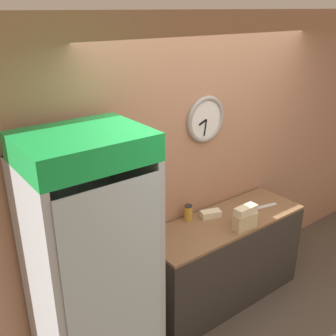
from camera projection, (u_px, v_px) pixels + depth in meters
wall_back at (204, 162)px, 3.71m from camera, size 5.20×0.10×2.70m
prep_counter at (223, 260)px, 3.82m from camera, size 1.63×0.56×0.88m
beverage_cooler at (87, 254)px, 2.77m from camera, size 0.79×0.71×2.02m
sandwich_stack_bottom at (245, 225)px, 3.50m from camera, size 0.23×0.11×0.07m
sandwich_stack_middle at (245, 218)px, 3.47m from camera, size 0.23×0.11×0.07m
sandwich_stack_top at (246, 210)px, 3.44m from camera, size 0.23×0.10×0.07m
sandwich_flat_left at (211, 214)px, 3.69m from camera, size 0.21×0.15×0.06m
chefs_knife at (258, 208)px, 3.86m from camera, size 0.36×0.11×0.02m
condiment_jar at (188, 213)px, 3.63m from camera, size 0.08×0.08×0.15m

